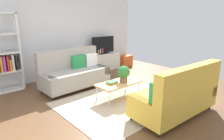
{
  "coord_description": "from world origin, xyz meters",
  "views": [
    {
      "loc": [
        -2.95,
        -3.2,
        1.96
      ],
      "look_at": [
        0.25,
        0.42,
        0.65
      ],
      "focal_mm": 31.15,
      "sensor_mm": 36.0,
      "label": 1
    }
  ],
  "objects_px": {
    "table_book_0": "(112,83)",
    "vase_0": "(90,53)",
    "couch_green": "(177,95)",
    "potted_plant": "(124,73)",
    "bottle_2": "(103,51)",
    "couch_beige": "(74,72)",
    "bottle_0": "(98,52)",
    "coffee_table": "(118,84)",
    "bottle_1": "(100,52)",
    "storage_trunk": "(125,61)",
    "vase_1": "(93,53)",
    "tv_console": "(103,62)",
    "tv": "(103,45)"
  },
  "relations": [
    {
      "from": "vase_0",
      "to": "vase_1",
      "type": "relative_size",
      "value": 1.17
    },
    {
      "from": "storage_trunk",
      "to": "potted_plant",
      "type": "xyz_separation_m",
      "value": [
        -2.43,
        -2.35,
        0.43
      ]
    },
    {
      "from": "couch_beige",
      "to": "tv_console",
      "type": "distance_m",
      "value": 2.08
    },
    {
      "from": "tv",
      "to": "storage_trunk",
      "type": "height_order",
      "value": "tv"
    },
    {
      "from": "coffee_table",
      "to": "vase_0",
      "type": "height_order",
      "value": "vase_0"
    },
    {
      "from": "storage_trunk",
      "to": "bottle_1",
      "type": "bearing_deg",
      "value": 177.26
    },
    {
      "from": "couch_green",
      "to": "table_book_0",
      "type": "relative_size",
      "value": 8.12
    },
    {
      "from": "table_book_0",
      "to": "tv_console",
      "type": "bearing_deg",
      "value": 55.41
    },
    {
      "from": "storage_trunk",
      "to": "bottle_2",
      "type": "distance_m",
      "value": 1.26
    },
    {
      "from": "vase_0",
      "to": "bottle_0",
      "type": "xyz_separation_m",
      "value": [
        0.33,
        -0.09,
        0.01
      ]
    },
    {
      "from": "table_book_0",
      "to": "vase_0",
      "type": "relative_size",
      "value": 1.58
    },
    {
      "from": "table_book_0",
      "to": "vase_1",
      "type": "distance_m",
      "value": 2.69
    },
    {
      "from": "tv",
      "to": "bottle_1",
      "type": "height_order",
      "value": "tv"
    },
    {
      "from": "bottle_2",
      "to": "couch_green",
      "type": "bearing_deg",
      "value": -106.57
    },
    {
      "from": "tv_console",
      "to": "vase_0",
      "type": "height_order",
      "value": "vase_0"
    },
    {
      "from": "table_book_0",
      "to": "bottle_2",
      "type": "distance_m",
      "value": 2.81
    },
    {
      "from": "bottle_0",
      "to": "tv_console",
      "type": "bearing_deg",
      "value": 9.14
    },
    {
      "from": "couch_beige",
      "to": "couch_green",
      "type": "xyz_separation_m",
      "value": [
        0.66,
        -2.84,
        0.0
      ]
    },
    {
      "from": "couch_green",
      "to": "coffee_table",
      "type": "bearing_deg",
      "value": 104.75
    },
    {
      "from": "bottle_0",
      "to": "bottle_1",
      "type": "relative_size",
      "value": 0.85
    },
    {
      "from": "tv_console",
      "to": "tv",
      "type": "xyz_separation_m",
      "value": [
        -0.0,
        -0.02,
        0.63
      ]
    },
    {
      "from": "tv_console",
      "to": "table_book_0",
      "type": "height_order",
      "value": "tv_console"
    },
    {
      "from": "couch_green",
      "to": "coffee_table",
      "type": "height_order",
      "value": "couch_green"
    },
    {
      "from": "table_book_0",
      "to": "vase_0",
      "type": "height_order",
      "value": "vase_0"
    },
    {
      "from": "tv",
      "to": "bottle_2",
      "type": "distance_m",
      "value": 0.21
    },
    {
      "from": "coffee_table",
      "to": "table_book_0",
      "type": "bearing_deg",
      "value": 166.39
    },
    {
      "from": "vase_1",
      "to": "bottle_0",
      "type": "xyz_separation_m",
      "value": [
        0.19,
        -0.09,
        0.02
      ]
    },
    {
      "from": "couch_beige",
      "to": "tv",
      "type": "distance_m",
      "value": 2.13
    },
    {
      "from": "couch_beige",
      "to": "bottle_2",
      "type": "bearing_deg",
      "value": -154.63
    },
    {
      "from": "bottle_2",
      "to": "bottle_1",
      "type": "bearing_deg",
      "value": 180.0
    },
    {
      "from": "table_book_0",
      "to": "couch_green",
      "type": "bearing_deg",
      "value": -72.85
    },
    {
      "from": "couch_beige",
      "to": "bottle_1",
      "type": "relative_size",
      "value": 10.03
    },
    {
      "from": "coffee_table",
      "to": "bottle_1",
      "type": "distance_m",
      "value": 2.71
    },
    {
      "from": "potted_plant",
      "to": "bottle_2",
      "type": "xyz_separation_m",
      "value": [
        1.28,
        2.41,
        0.1
      ]
    },
    {
      "from": "tv",
      "to": "vase_1",
      "type": "xyz_separation_m",
      "value": [
        -0.44,
        0.07,
        -0.25
      ]
    },
    {
      "from": "bottle_0",
      "to": "vase_1",
      "type": "bearing_deg",
      "value": 154.67
    },
    {
      "from": "tv",
      "to": "potted_plant",
      "type": "bearing_deg",
      "value": -118.67
    },
    {
      "from": "tv",
      "to": "vase_1",
      "type": "distance_m",
      "value": 0.51
    },
    {
      "from": "vase_1",
      "to": "couch_beige",
      "type": "bearing_deg",
      "value": -143.82
    },
    {
      "from": "tv_console",
      "to": "potted_plant",
      "type": "height_order",
      "value": "potted_plant"
    },
    {
      "from": "vase_1",
      "to": "bottle_2",
      "type": "relative_size",
      "value": 0.59
    },
    {
      "from": "potted_plant",
      "to": "couch_beige",
      "type": "bearing_deg",
      "value": 108.93
    },
    {
      "from": "coffee_table",
      "to": "potted_plant",
      "type": "relative_size",
      "value": 2.68
    },
    {
      "from": "vase_1",
      "to": "bottle_2",
      "type": "height_order",
      "value": "bottle_2"
    },
    {
      "from": "couch_green",
      "to": "coffee_table",
      "type": "relative_size",
      "value": 1.77
    },
    {
      "from": "coffee_table",
      "to": "bottle_1",
      "type": "bearing_deg",
      "value": 61.2
    },
    {
      "from": "table_book_0",
      "to": "bottle_0",
      "type": "distance_m",
      "value": 2.7
    },
    {
      "from": "coffee_table",
      "to": "table_book_0",
      "type": "relative_size",
      "value": 4.58
    },
    {
      "from": "couch_beige",
      "to": "bottle_0",
      "type": "xyz_separation_m",
      "value": [
        1.58,
        0.93,
        0.28
      ]
    },
    {
      "from": "couch_beige",
      "to": "vase_1",
      "type": "xyz_separation_m",
      "value": [
        1.39,
        1.02,
        0.26
      ]
    }
  ]
}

